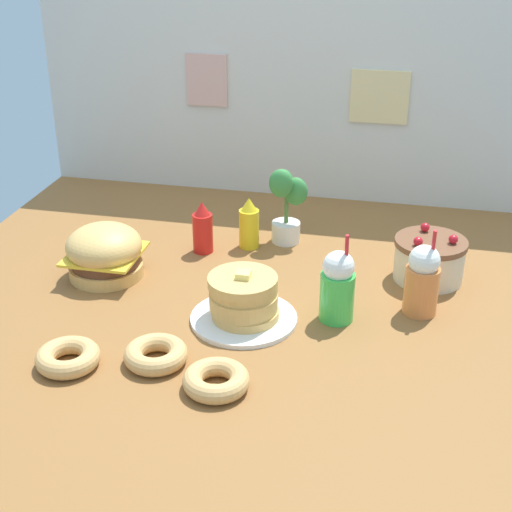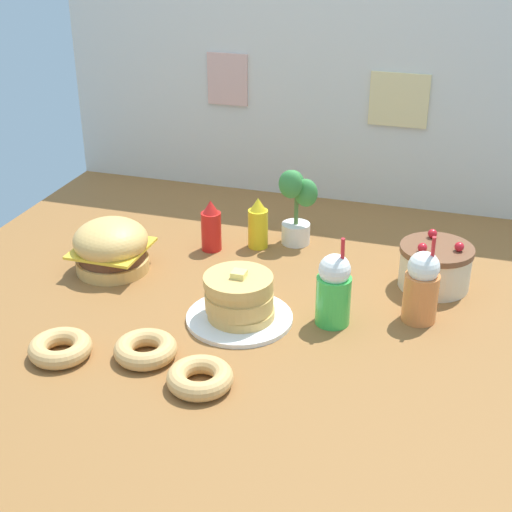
{
  "view_description": "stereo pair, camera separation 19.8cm",
  "coord_description": "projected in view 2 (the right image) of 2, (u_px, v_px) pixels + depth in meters",
  "views": [
    {
      "loc": [
        0.53,
        -2.09,
        1.27
      ],
      "look_at": [
        0.04,
        0.12,
        0.15
      ],
      "focal_mm": 52.45,
      "sensor_mm": 36.0,
      "label": 1
    },
    {
      "loc": [
        0.72,
        -2.03,
        1.27
      ],
      "look_at": [
        0.04,
        0.12,
        0.15
      ],
      "focal_mm": 52.45,
      "sensor_mm": 36.0,
      "label": 2
    }
  ],
  "objects": [
    {
      "name": "potted_plant",
      "position": [
        296.0,
        204.0,
        2.9
      ],
      "size": [
        0.15,
        0.12,
        0.31
      ],
      "color": "white",
      "rests_on": "ground_plane"
    },
    {
      "name": "layer_cake",
      "position": [
        435.0,
        266.0,
        2.62
      ],
      "size": [
        0.26,
        0.26,
        0.19
      ],
      "color": "beige",
      "rests_on": "ground_plane"
    },
    {
      "name": "back_wall",
      "position": [
        314.0,
        94.0,
        3.22
      ],
      "size": [
        2.29,
        0.04,
        0.93
      ],
      "color": "beige",
      "rests_on": "ground_plane"
    },
    {
      "name": "mustard_bottle",
      "position": [
        258.0,
        224.0,
        2.9
      ],
      "size": [
        0.08,
        0.08,
        0.21
      ],
      "color": "yellow",
      "rests_on": "ground_plane"
    },
    {
      "name": "donut_pink_glaze",
      "position": [
        60.0,
        347.0,
        2.24
      ],
      "size": [
        0.19,
        0.19,
        0.06
      ],
      "color": "tan",
      "rests_on": "ground_plane"
    },
    {
      "name": "ketchup_bottle",
      "position": [
        211.0,
        227.0,
        2.88
      ],
      "size": [
        0.08,
        0.08,
        0.21
      ],
      "color": "red",
      "rests_on": "ground_plane"
    },
    {
      "name": "cream_soda_cup",
      "position": [
        334.0,
        290.0,
        2.38
      ],
      "size": [
        0.11,
        0.11,
        0.31
      ],
      "color": "green",
      "rests_on": "ground_plane"
    },
    {
      "name": "ground_plane",
      "position": [
        233.0,
        313.0,
        2.5
      ],
      "size": [
        2.29,
        2.19,
        0.02
      ],
      "primitive_type": "cube",
      "color": "brown"
    },
    {
      "name": "donut_vanilla",
      "position": [
        200.0,
        377.0,
        2.11
      ],
      "size": [
        0.19,
        0.19,
        0.06
      ],
      "color": "tan",
      "rests_on": "ground_plane"
    },
    {
      "name": "pancake_stack",
      "position": [
        239.0,
        301.0,
        2.42
      ],
      "size": [
        0.35,
        0.35,
        0.18
      ],
      "color": "white",
      "rests_on": "ground_plane"
    },
    {
      "name": "burger",
      "position": [
        111.0,
        247.0,
        2.73
      ],
      "size": [
        0.27,
        0.27,
        0.2
      ],
      "color": "#DBA859",
      "rests_on": "ground_plane"
    },
    {
      "name": "orange_float_cup",
      "position": [
        422.0,
        287.0,
        2.4
      ],
      "size": [
        0.11,
        0.11,
        0.31
      ],
      "color": "orange",
      "rests_on": "ground_plane"
    },
    {
      "name": "donut_chocolate",
      "position": [
        145.0,
        349.0,
        2.24
      ],
      "size": [
        0.19,
        0.19,
        0.06
      ],
      "color": "tan",
      "rests_on": "ground_plane"
    }
  ]
}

